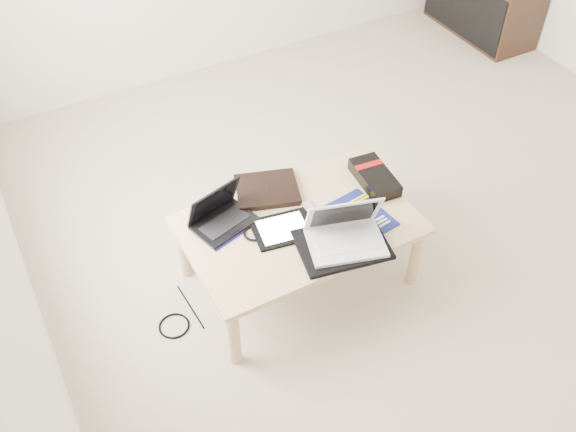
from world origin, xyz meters
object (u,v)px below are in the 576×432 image
netbook (221,216)px  white_laptop (345,233)px  coffee_table (299,230)px  media_cabinet (483,2)px  gpu_box (375,177)px

netbook → white_laptop: white_laptop is taller
coffee_table → media_cabinet: (2.54, 1.57, -0.10)m
media_cabinet → netbook: bearing=-154.1°
gpu_box → coffee_table: bearing=-171.3°
coffee_table → gpu_box: size_ratio=3.46×
coffee_table → gpu_box: 0.49m
coffee_table → white_laptop: (0.12, -0.22, 0.12)m
white_laptop → gpu_box: white_laptop is taller
media_cabinet → gpu_box: (-2.06, -1.50, 0.18)m
coffee_table → netbook: 0.38m
netbook → gpu_box: 0.81m
netbook → media_cabinet: bearing=25.9°
media_cabinet → white_laptop: white_laptop is taller
media_cabinet → netbook: size_ratio=2.71×
coffee_table → gpu_box: bearing=8.7°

